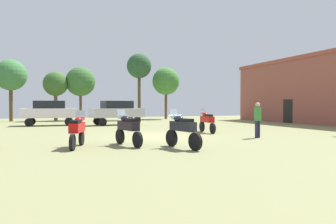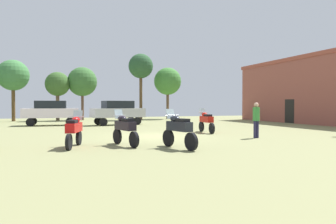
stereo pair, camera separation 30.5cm
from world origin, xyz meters
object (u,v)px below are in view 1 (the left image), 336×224
Objects in this scene: tree_3 at (139,67)px; tree_4 at (56,84)px; motorcycle_6 at (128,128)px; person_1 at (258,117)px; car_1 at (117,111)px; tree_2 at (80,82)px; tree_6 at (166,82)px; brick_building at (326,90)px; motorcycle_7 at (77,130)px; car_2 at (50,111)px; tree_1 at (11,75)px; motorcycle_2 at (207,121)px; motorcycle_3 at (182,129)px.

tree_3 is 1.44× the size of tree_4.
motorcycle_6 is 1.17× the size of person_1.
tree_2 is (-2.19, 9.14, 3.00)m from car_1.
tree_6 reaches higher than motorcycle_6.
brick_building is 24.13m from motorcycle_7.
motorcycle_7 is at bearing -172.18° from car_2.
motorcycle_7 is 0.34× the size of tree_6.
tree_6 is at bearing -0.70° from tree_1.
car_2 is 16.93m from person_1.
car_1 is at bearing -45.21° from tree_1.
tree_1 is 4.30m from tree_4.
tree_4 reaches higher than car_1.
person_1 is (9.93, -13.72, -0.12)m from car_2.
brick_building is at bearing 38.24° from motorcycle_7.
motorcycle_2 is 22.34m from tree_1.
motorcycle_6 is at bearing 161.60° from car_1.
motorcycle_6 is 1.98m from motorcycle_7.
tree_4 reaches higher than motorcycle_6.
car_1 is 13.17m from tree_1.
tree_3 is (6.23, 21.40, 5.22)m from motorcycle_6.
tree_3 reaches higher than tree_4.
motorcycle_2 is 19.35m from tree_2.
brick_building is 3.02× the size of tree_1.
tree_3 reaches higher than tree_1.
tree_3 reaches higher than brick_building.
car_1 is 5.36m from car_2.
tree_4 is 12.29m from tree_6.
tree_4 is at bearing 108.38° from motorcycle_7.
person_1 is at bearing -168.80° from car_1.
motorcycle_7 is at bearing 173.37° from person_1.
motorcycle_3 is 0.48× the size of car_2.
motorcycle_7 is 8.82m from person_1.
tree_6 is at bearing 10.66° from tree_3.
tree_1 is 13.16m from tree_3.
person_1 is 0.35× the size of tree_4.
brick_building is 16.00m from person_1.
tree_1 is at bearing 112.21° from person_1.
motorcycle_3 reaches higher than motorcycle_7.
motorcycle_2 is 7.02m from motorcycle_3.
car_1 reaches higher than person_1.
person_1 reaches higher than motorcycle_3.
motorcycle_2 reaches higher than motorcycle_7.
tree_6 is at bearing 129.21° from brick_building.
motorcycle_6 reaches higher than motorcycle_2.
motorcycle_6 is 22.49m from tree_4.
brick_building is at bearing -26.09° from tree_1.
brick_building is 30.33m from tree_1.
car_2 is 15.26m from tree_6.
tree_4 is (-2.54, -0.24, -0.36)m from tree_2.
tree_2 reaches higher than tree_4.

